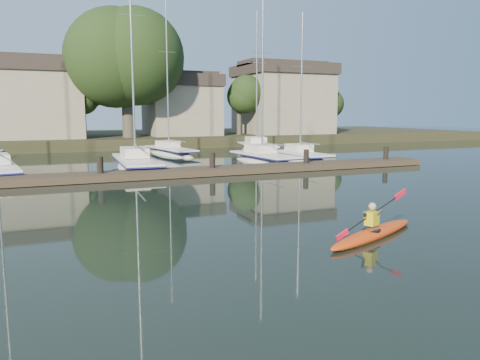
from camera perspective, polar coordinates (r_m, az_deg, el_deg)
name	(u,v)px	position (r m, az deg, el deg)	size (l,w,h in m)	color
ground	(283,246)	(12.24, 5.30, -8.07)	(160.00, 160.00, 0.00)	black
kayak	(373,231)	(13.53, 15.95, -6.03)	(4.21, 2.28, 1.39)	#D54710
dock	(159,173)	(25.18, -9.83, 0.80)	(34.00, 2.00, 1.80)	#3F3124
sailboat_2	(136,172)	(29.28, -12.52, 0.98)	(2.60, 9.52, 15.63)	white
sailboat_3	(264,165)	(32.17, 2.89, 1.82)	(2.72, 8.08, 12.79)	white
sailboat_4	(301,163)	(33.58, 7.48, 2.04)	(2.11, 6.76, 11.44)	white
sailboat_6	(170,156)	(38.79, -8.50, 2.89)	(3.14, 9.00, 14.02)	white
sailboat_7	(257,153)	(41.41, 2.09, 3.27)	(3.56, 8.50, 13.30)	white
shore	(116,114)	(51.14, -14.85, 7.80)	(90.00, 25.25, 12.75)	black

